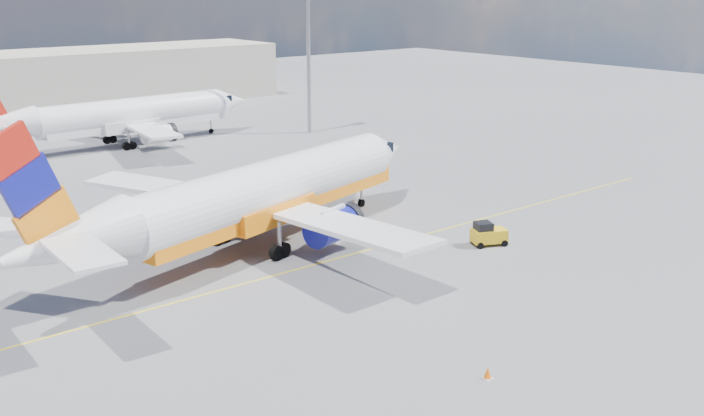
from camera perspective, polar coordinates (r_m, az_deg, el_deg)
ground at (r=47.72m, az=0.04°, el=-4.93°), size 240.00×240.00×0.00m
taxi_line at (r=49.93m, az=-2.13°, el=-3.96°), size 70.00×0.15×0.01m
terminal_main at (r=115.19m, az=-22.36°, el=8.41°), size 70.00×14.00×8.00m
main_jet at (r=52.08m, az=-6.81°, el=1.00°), size 36.29×27.68×10.97m
second_jet at (r=88.29m, az=-16.18°, el=6.46°), size 32.15×25.40×9.74m
gse_tug at (r=53.67m, az=9.85°, el=-1.88°), size 2.60×2.18×1.64m
traffic_cone at (r=36.43m, az=9.84°, el=-11.74°), size 0.41×0.41×0.58m
floodlight_mast at (r=91.42m, az=-3.23°, el=13.39°), size 1.56×1.56×21.30m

